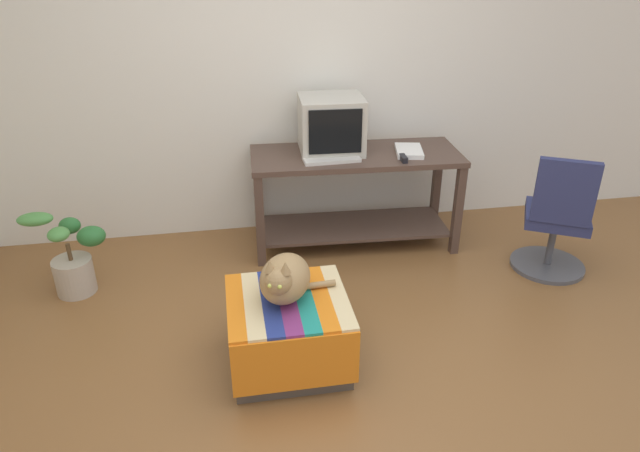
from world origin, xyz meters
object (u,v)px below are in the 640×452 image
at_px(tv_monitor, 331,125).
at_px(office_chair, 557,223).
at_px(book, 409,151).
at_px(cat, 285,279).
at_px(desk, 355,183).
at_px(stapler, 403,158).
at_px(keyboard, 331,159).
at_px(ottoman_with_blanket, 289,332).
at_px(potted_plant, 72,259).

xyz_separation_m(tv_monitor, office_chair, (1.45, -0.75, -0.55)).
bearing_deg(book, tv_monitor, 176.98).
relative_size(cat, office_chair, 0.53).
height_order(desk, stapler, stapler).
bearing_deg(stapler, cat, -129.14).
height_order(keyboard, book, book).
relative_size(tv_monitor, ottoman_with_blanket, 0.73).
xyz_separation_m(ottoman_with_blanket, potted_plant, (-1.32, 0.97, 0.04)).
bearing_deg(desk, office_chair, -24.73).
distance_m(keyboard, potted_plant, 1.87).
distance_m(tv_monitor, keyboard, 0.28).
distance_m(keyboard, ottoman_with_blanket, 1.40).
relative_size(keyboard, office_chair, 0.45).
bearing_deg(cat, stapler, 69.32).
height_order(ottoman_with_blanket, office_chair, office_chair).
bearing_deg(keyboard, cat, -114.20).
xyz_separation_m(keyboard, stapler, (0.50, -0.09, 0.01)).
relative_size(tv_monitor, office_chair, 0.53).
xyz_separation_m(cat, potted_plant, (-1.31, 0.96, -0.30)).
xyz_separation_m(ottoman_with_blanket, stapler, (0.97, 1.11, 0.55)).
distance_m(desk, cat, 1.48).
relative_size(ottoman_with_blanket, potted_plant, 1.07).
bearing_deg(office_chair, cat, 46.63).
xyz_separation_m(tv_monitor, potted_plant, (-1.83, -0.44, -0.69)).
height_order(desk, tv_monitor, tv_monitor).
xyz_separation_m(keyboard, potted_plant, (-1.79, -0.23, -0.50)).
relative_size(book, office_chair, 0.32).
bearing_deg(book, stapler, -108.80).
height_order(book, cat, book).
distance_m(cat, stapler, 1.49).
height_order(keyboard, stapler, stapler).
distance_m(cat, potted_plant, 1.65).
height_order(tv_monitor, ottoman_with_blanket, tv_monitor).
bearing_deg(ottoman_with_blanket, book, 50.03).
xyz_separation_m(potted_plant, stapler, (2.29, 0.14, 0.51)).
relative_size(tv_monitor, cat, 1.00).
relative_size(keyboard, stapler, 3.64).
relative_size(desk, stapler, 14.19).
height_order(desk, potted_plant, desk).
relative_size(cat, potted_plant, 0.78).
bearing_deg(keyboard, tv_monitor, 78.01).
bearing_deg(office_chair, desk, 0.88).
bearing_deg(keyboard, ottoman_with_blanket, -113.50).
bearing_deg(book, ottoman_with_blanket, -118.07).
relative_size(potted_plant, office_chair, 0.68).
bearing_deg(cat, office_chair, 39.30).
xyz_separation_m(desk, tv_monitor, (-0.17, 0.08, 0.43)).
relative_size(book, potted_plant, 0.47).
bearing_deg(tv_monitor, office_chair, -24.58).
distance_m(ottoman_with_blanket, stapler, 1.58).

